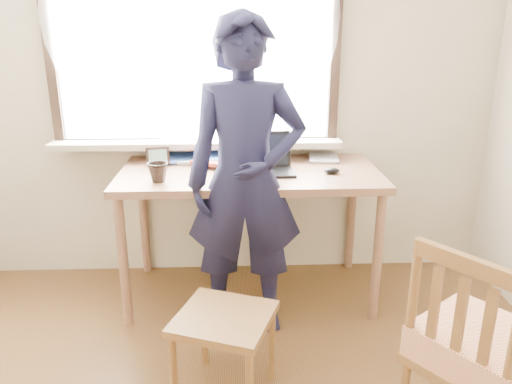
{
  "coord_description": "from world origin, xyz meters",
  "views": [
    {
      "loc": [
        0.05,
        -1.24,
        1.65
      ],
      "look_at": [
        0.14,
        0.95,
        0.92
      ],
      "focal_mm": 35.0,
      "sensor_mm": 36.0,
      "label": 1
    }
  ],
  "objects_px": {
    "side_chair": "(477,350)",
    "person": "(246,181)",
    "mug_dark": "(158,172)",
    "work_chair": "(224,328)",
    "desk": "(250,183)",
    "mug_white": "(234,155)",
    "laptop": "(265,163)"
  },
  "relations": [
    {
      "from": "person",
      "to": "mug_white",
      "type": "bearing_deg",
      "value": 97.08
    },
    {
      "from": "desk",
      "to": "mug_white",
      "type": "height_order",
      "value": "mug_white"
    },
    {
      "from": "laptop",
      "to": "side_chair",
      "type": "relative_size",
      "value": 0.37
    },
    {
      "from": "desk",
      "to": "work_chair",
      "type": "distance_m",
      "value": 1.02
    },
    {
      "from": "work_chair",
      "to": "person",
      "type": "relative_size",
      "value": 0.3
    },
    {
      "from": "mug_white",
      "to": "side_chair",
      "type": "relative_size",
      "value": 0.13
    },
    {
      "from": "desk",
      "to": "laptop",
      "type": "distance_m",
      "value": 0.17
    },
    {
      "from": "desk",
      "to": "mug_dark",
      "type": "bearing_deg",
      "value": -157.49
    },
    {
      "from": "desk",
      "to": "side_chair",
      "type": "height_order",
      "value": "side_chair"
    },
    {
      "from": "person",
      "to": "desk",
      "type": "bearing_deg",
      "value": 85.08
    },
    {
      "from": "laptop",
      "to": "work_chair",
      "type": "bearing_deg",
      "value": -104.61
    },
    {
      "from": "desk",
      "to": "person",
      "type": "bearing_deg",
      "value": -95.17
    },
    {
      "from": "laptop",
      "to": "side_chair",
      "type": "xyz_separation_m",
      "value": [
        0.73,
        -1.28,
        -0.39
      ]
    },
    {
      "from": "desk",
      "to": "work_chair",
      "type": "xyz_separation_m",
      "value": [
        -0.15,
        -0.93,
        -0.39
      ]
    },
    {
      "from": "side_chair",
      "to": "person",
      "type": "xyz_separation_m",
      "value": [
        -0.85,
        0.97,
        0.38
      ]
    },
    {
      "from": "desk",
      "to": "side_chair",
      "type": "distance_m",
      "value": 1.57
    },
    {
      "from": "side_chair",
      "to": "person",
      "type": "height_order",
      "value": "person"
    },
    {
      "from": "mug_dark",
      "to": "person",
      "type": "xyz_separation_m",
      "value": [
        0.48,
        -0.13,
        -0.02
      ]
    },
    {
      "from": "desk",
      "to": "side_chair",
      "type": "xyz_separation_m",
      "value": [
        0.82,
        -1.32,
        -0.25
      ]
    },
    {
      "from": "work_chair",
      "to": "side_chair",
      "type": "xyz_separation_m",
      "value": [
        0.96,
        -0.38,
        0.13
      ]
    },
    {
      "from": "mug_white",
      "to": "mug_dark",
      "type": "bearing_deg",
      "value": -136.61
    },
    {
      "from": "mug_dark",
      "to": "work_chair",
      "type": "height_order",
      "value": "mug_dark"
    },
    {
      "from": "laptop",
      "to": "person",
      "type": "height_order",
      "value": "person"
    },
    {
      "from": "mug_white",
      "to": "person",
      "type": "relative_size",
      "value": 0.07
    },
    {
      "from": "side_chair",
      "to": "person",
      "type": "relative_size",
      "value": 0.54
    },
    {
      "from": "work_chair",
      "to": "person",
      "type": "xyz_separation_m",
      "value": [
        0.11,
        0.59,
        0.51
      ]
    },
    {
      "from": "mug_dark",
      "to": "side_chair",
      "type": "xyz_separation_m",
      "value": [
        1.33,
        -1.1,
        -0.39
      ]
    },
    {
      "from": "laptop",
      "to": "mug_white",
      "type": "xyz_separation_m",
      "value": [
        -0.18,
        0.22,
        -0.01
      ]
    },
    {
      "from": "desk",
      "to": "mug_dark",
      "type": "height_order",
      "value": "mug_dark"
    },
    {
      "from": "laptop",
      "to": "mug_white",
      "type": "bearing_deg",
      "value": 130.2
    },
    {
      "from": "mug_dark",
      "to": "side_chair",
      "type": "relative_size",
      "value": 0.12
    },
    {
      "from": "work_chair",
      "to": "mug_dark",
      "type": "bearing_deg",
      "value": 117.08
    }
  ]
}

